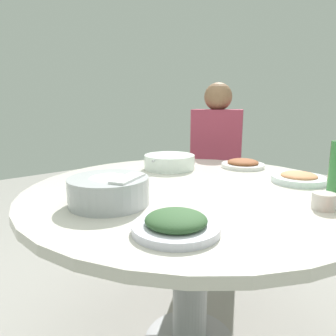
{
  "coord_description": "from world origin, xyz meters",
  "views": [
    {
      "loc": [
        0.87,
        0.89,
        1.09
      ],
      "look_at": [
        0.05,
        -0.09,
        0.82
      ],
      "focal_mm": 33.51,
      "sensor_mm": 36.0,
      "label": 1
    }
  ],
  "objects_px": {
    "round_dining_table": "(191,218)",
    "tea_cup_far": "(324,201)",
    "rice_bowl": "(109,190)",
    "dish_shrimp": "(299,178)",
    "dish_greens": "(176,224)",
    "soup_bowl": "(169,162)",
    "dish_stirfry": "(243,164)",
    "stool_for_diner_left": "(214,221)",
    "diner_left": "(217,147)"
  },
  "relations": [
    {
      "from": "round_dining_table",
      "to": "tea_cup_far",
      "type": "relative_size",
      "value": 18.21
    },
    {
      "from": "rice_bowl",
      "to": "dish_shrimp",
      "type": "relative_size",
      "value": 1.18
    },
    {
      "from": "tea_cup_far",
      "to": "dish_greens",
      "type": "bearing_deg",
      "value": -19.33
    },
    {
      "from": "soup_bowl",
      "to": "tea_cup_far",
      "type": "height_order",
      "value": "soup_bowl"
    },
    {
      "from": "round_dining_table",
      "to": "rice_bowl",
      "type": "height_order",
      "value": "rice_bowl"
    },
    {
      "from": "soup_bowl",
      "to": "dish_greens",
      "type": "relative_size",
      "value": 1.18
    },
    {
      "from": "rice_bowl",
      "to": "dish_stirfry",
      "type": "distance_m",
      "value": 0.87
    },
    {
      "from": "rice_bowl",
      "to": "dish_shrimp",
      "type": "bearing_deg",
      "value": 161.33
    },
    {
      "from": "tea_cup_far",
      "to": "stool_for_diner_left",
      "type": "xyz_separation_m",
      "value": [
        -0.65,
        -1.03,
        -0.54
      ]
    },
    {
      "from": "round_dining_table",
      "to": "dish_shrimp",
      "type": "height_order",
      "value": "dish_shrimp"
    },
    {
      "from": "stool_for_diner_left",
      "to": "diner_left",
      "type": "bearing_deg",
      "value": 0.0
    },
    {
      "from": "round_dining_table",
      "to": "dish_stirfry",
      "type": "distance_m",
      "value": 0.53
    },
    {
      "from": "rice_bowl",
      "to": "stool_for_diner_left",
      "type": "bearing_deg",
      "value": -155.26
    },
    {
      "from": "rice_bowl",
      "to": "dish_shrimp",
      "type": "xyz_separation_m",
      "value": [
        -0.79,
        0.27,
        -0.03
      ]
    },
    {
      "from": "soup_bowl",
      "to": "dish_shrimp",
      "type": "distance_m",
      "value": 0.63
    },
    {
      "from": "round_dining_table",
      "to": "dish_shrimp",
      "type": "relative_size",
      "value": 5.82
    },
    {
      "from": "soup_bowl",
      "to": "tea_cup_far",
      "type": "bearing_deg",
      "value": 87.86
    },
    {
      "from": "round_dining_table",
      "to": "diner_left",
      "type": "height_order",
      "value": "diner_left"
    },
    {
      "from": "diner_left",
      "to": "stool_for_diner_left",
      "type": "bearing_deg",
      "value": 180.0
    },
    {
      "from": "soup_bowl",
      "to": "dish_shrimp",
      "type": "bearing_deg",
      "value": 113.15
    },
    {
      "from": "stool_for_diner_left",
      "to": "dish_shrimp",
      "type": "bearing_deg",
      "value": 64.98
    },
    {
      "from": "dish_greens",
      "to": "tea_cup_far",
      "type": "bearing_deg",
      "value": 160.67
    },
    {
      "from": "dish_stirfry",
      "to": "stool_for_diner_left",
      "type": "bearing_deg",
      "value": -123.54
    },
    {
      "from": "dish_greens",
      "to": "stool_for_diner_left",
      "type": "height_order",
      "value": "dish_greens"
    },
    {
      "from": "diner_left",
      "to": "dish_greens",
      "type": "bearing_deg",
      "value": 36.94
    },
    {
      "from": "dish_greens",
      "to": "round_dining_table",
      "type": "bearing_deg",
      "value": -139.64
    },
    {
      "from": "diner_left",
      "to": "rice_bowl",
      "type": "bearing_deg",
      "value": 24.74
    },
    {
      "from": "dish_shrimp",
      "to": "diner_left",
      "type": "bearing_deg",
      "value": -115.02
    },
    {
      "from": "rice_bowl",
      "to": "tea_cup_far",
      "type": "relative_size",
      "value": 3.7
    },
    {
      "from": "round_dining_table",
      "to": "dish_stirfry",
      "type": "bearing_deg",
      "value": -166.67
    },
    {
      "from": "round_dining_table",
      "to": "soup_bowl",
      "type": "xyz_separation_m",
      "value": [
        -0.17,
        -0.34,
        0.17
      ]
    },
    {
      "from": "dish_greens",
      "to": "diner_left",
      "type": "height_order",
      "value": "diner_left"
    },
    {
      "from": "dish_greens",
      "to": "dish_stirfry",
      "type": "bearing_deg",
      "value": -153.98
    },
    {
      "from": "dish_greens",
      "to": "dish_stirfry",
      "type": "distance_m",
      "value": 0.94
    },
    {
      "from": "dish_shrimp",
      "to": "stool_for_diner_left",
      "type": "relative_size",
      "value": 0.5
    },
    {
      "from": "dish_shrimp",
      "to": "tea_cup_far",
      "type": "height_order",
      "value": "tea_cup_far"
    },
    {
      "from": "dish_shrimp",
      "to": "dish_stirfry",
      "type": "bearing_deg",
      "value": -102.47
    },
    {
      "from": "rice_bowl",
      "to": "dish_shrimp",
      "type": "distance_m",
      "value": 0.83
    },
    {
      "from": "round_dining_table",
      "to": "soup_bowl",
      "type": "distance_m",
      "value": 0.42
    },
    {
      "from": "dish_greens",
      "to": "dish_shrimp",
      "type": "bearing_deg",
      "value": -175.66
    },
    {
      "from": "dish_greens",
      "to": "stool_for_diner_left",
      "type": "relative_size",
      "value": 0.52
    },
    {
      "from": "dish_greens",
      "to": "tea_cup_far",
      "type": "distance_m",
      "value": 0.52
    },
    {
      "from": "rice_bowl",
      "to": "dish_greens",
      "type": "xyz_separation_m",
      "value": [
        -0.02,
        0.32,
        -0.03
      ]
    },
    {
      "from": "round_dining_table",
      "to": "diner_left",
      "type": "relative_size",
      "value": 1.77
    },
    {
      "from": "soup_bowl",
      "to": "dish_shrimp",
      "type": "xyz_separation_m",
      "value": [
        -0.25,
        0.58,
        -0.02
      ]
    },
    {
      "from": "dish_greens",
      "to": "dish_stirfry",
      "type": "xyz_separation_m",
      "value": [
        -0.85,
        -0.41,
        -0.0
      ]
    },
    {
      "from": "dish_greens",
      "to": "rice_bowl",
      "type": "bearing_deg",
      "value": -86.75
    },
    {
      "from": "dish_shrimp",
      "to": "diner_left",
      "type": "height_order",
      "value": "diner_left"
    },
    {
      "from": "diner_left",
      "to": "dish_shrimp",
      "type": "bearing_deg",
      "value": 64.98
    },
    {
      "from": "dish_greens",
      "to": "diner_left",
      "type": "xyz_separation_m",
      "value": [
        -1.14,
        -0.86,
        0.01
      ]
    }
  ]
}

